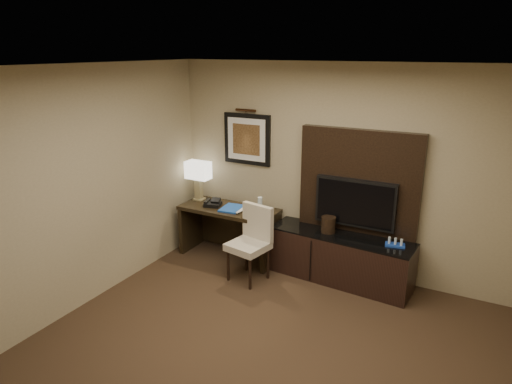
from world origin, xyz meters
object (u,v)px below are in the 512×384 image
Objects in this scene: desk at (229,232)px; minibar_tray at (395,243)px; water_bottle at (260,204)px; ice_bucket at (328,225)px; desk_chair at (248,246)px; desk_phone at (213,202)px; table_lamp at (198,179)px; tv at (355,203)px; credenza at (340,258)px.

minibar_tray is at bearing 0.66° from desk.
ice_bucket is at bearing -1.24° from water_bottle.
desk_phone is at bearing 162.17° from desk_chair.
table_lamp is 1.03m from water_bottle.
table_lamp is 2.76× the size of minibar_tray.
tv is 2.28m from table_lamp.
desk is at bearing -173.67° from tv.
table_lamp is at bearing 179.24° from water_bottle.
tv is 0.43m from ice_bucket.
credenza is at bearing -4.81° from ice_bucket.
tv is at bearing -7.56° from desk_phone.
water_bottle is at bearing -3.67° from desk_phone.
tv reaches higher than desk.
desk_phone is at bearing -178.34° from minibar_tray.
table_lamp is 3.07× the size of ice_bucket.
desk_phone is (-0.80, 0.44, 0.32)m from desk_chair.
tv is 1.98m from desk_phone.
water_bottle reaches higher than credenza.
table_lamp is at bearing 169.92° from desk.
desk_chair is 0.68m from water_bottle.
minibar_tray is (1.82, -0.06, -0.17)m from water_bottle.
minibar_tray reaches higher than credenza.
water_bottle is (1.01, -0.01, -0.21)m from table_lamp.
desk_phone is 1.12× the size of water_bottle.
credenza is at bearing 178.34° from minibar_tray.
desk_chair is at bearing -27.14° from table_lamp.
credenza is at bearing -1.78° from water_bottle.
tv is 4.58× the size of desk_phone.
desk_phone reaches higher than minibar_tray.
desk_phone reaches higher than ice_bucket.
tv is 1.29m from water_bottle.
water_bottle reaches higher than desk.
tv reaches higher than credenza.
minibar_tray is at bearing -1.74° from water_bottle.
desk is at bearing -179.22° from minibar_tray.
tv reaches higher than minibar_tray.
water_bottle is at bearing 178.76° from ice_bucket.
credenza is 8.89× the size of ice_bucket.
tv is at bearing 2.27° from table_lamp.
credenza is at bearing -128.69° from tv.
desk is at bearing -168.94° from water_bottle.
credenza is at bearing -1.31° from table_lamp.
minibar_tray is at bearing -12.67° from desk_phone.
minibar_tray is (1.70, 0.51, 0.19)m from desk_chair.
desk is 0.76× the size of credenza.
credenza is 2.90× the size of table_lamp.
desk is 1.60m from credenza.
desk is 1.45× the size of desk_chair.
desk_phone is 0.69m from water_bottle.
desk_phone reaches higher than desk.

